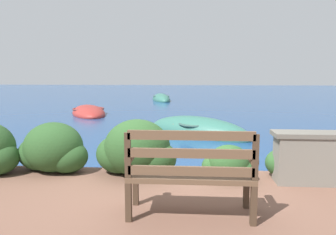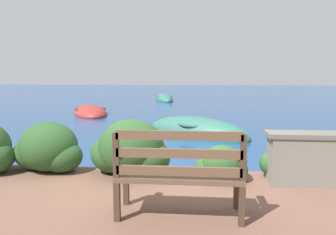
{
  "view_description": "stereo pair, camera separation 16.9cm",
  "coord_description": "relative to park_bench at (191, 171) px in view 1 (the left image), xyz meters",
  "views": [
    {
      "loc": [
        0.27,
        -4.88,
        1.69
      ],
      "look_at": [
        -0.43,
        4.89,
        0.35
      ],
      "focal_mm": 35.0,
      "sensor_mm": 36.0,
      "label": 1
    },
    {
      "loc": [
        0.44,
        -4.86,
        1.69
      ],
      "look_at": [
        -0.43,
        4.89,
        0.35
      ],
      "focal_mm": 35.0,
      "sensor_mm": 36.0,
      "label": 2
    }
  ],
  "objects": [
    {
      "name": "ground_plane",
      "position": [
        -0.27,
        1.66,
        -0.7
      ],
      "size": [
        80.0,
        80.0,
        0.0
      ],
      "color": "navy"
    },
    {
      "name": "park_bench",
      "position": [
        0.0,
        0.0,
        0.0
      ],
      "size": [
        1.29,
        0.48,
        0.93
      ],
      "rotation": [
        0.0,
        0.0,
        -0.0
      ],
      "color": "#433123",
      "rests_on": "patio_terrace"
    },
    {
      "name": "hedge_clump_left",
      "position": [
        -2.06,
        1.42,
        -0.16
      ],
      "size": [
        1.09,
        0.79,
        0.74
      ],
      "color": "#284C23",
      "rests_on": "patio_terrace"
    },
    {
      "name": "hedge_clump_centre",
      "position": [
        -0.79,
        1.36,
        -0.13
      ],
      "size": [
        1.19,
        0.86,
        0.81
      ],
      "color": "#284C23",
      "rests_on": "patio_terrace"
    },
    {
      "name": "hedge_clump_right",
      "position": [
        0.52,
        1.21,
        -0.27
      ],
      "size": [
        0.72,
        0.52,
        0.49
      ],
      "color": "#2D5628",
      "rests_on": "patio_terrace"
    },
    {
      "name": "hedge_clump_far_right",
      "position": [
        1.49,
        1.33,
        -0.23
      ],
      "size": [
        0.86,
        0.62,
        0.58
      ],
      "color": "#2D5628",
      "rests_on": "patio_terrace"
    },
    {
      "name": "rowboat_nearest",
      "position": [
        0.17,
        5.68,
        -0.63
      ],
      "size": [
        3.23,
        2.73,
        0.87
      ],
      "rotation": [
        0.0,
        0.0,
        2.52
      ],
      "color": "#336B5B",
      "rests_on": "ground_plane"
    },
    {
      "name": "rowboat_mid",
      "position": [
        -4.19,
        9.81,
        -0.65
      ],
      "size": [
        2.44,
        3.35,
        0.64
      ],
      "rotation": [
        0.0,
        0.0,
        5.14
      ],
      "color": "#9E2D28",
      "rests_on": "ground_plane"
    },
    {
      "name": "rowboat_far",
      "position": [
        -1.83,
        16.64,
        -0.64
      ],
      "size": [
        1.69,
        3.1,
        0.74
      ],
      "rotation": [
        0.0,
        0.0,
        1.83
      ],
      "color": "#336B5B",
      "rests_on": "ground_plane"
    },
    {
      "name": "mooring_buoy",
      "position": [
        -0.73,
        3.66,
        -0.62
      ],
      "size": [
        0.53,
        0.53,
        0.48
      ],
      "color": "orange",
      "rests_on": "ground_plane"
    }
  ]
}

